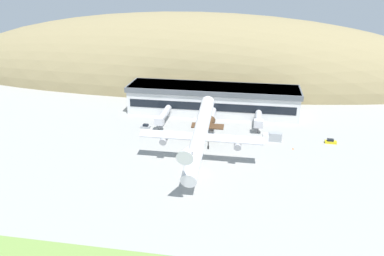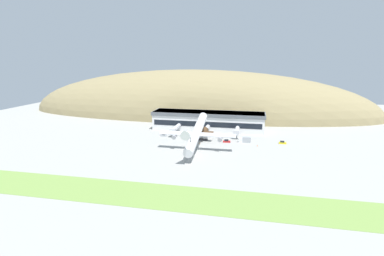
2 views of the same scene
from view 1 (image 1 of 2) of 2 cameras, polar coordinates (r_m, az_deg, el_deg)
name	(u,v)px [view 1 (image 1 of 2)]	position (r m, az deg, el deg)	size (l,w,h in m)	color
ground_plane	(200,173)	(113.50, 1.17, -6.91)	(398.74, 398.74, 0.00)	#9E9E99
hill_backdrop	(189,79)	(217.37, -0.51, 7.52)	(293.45, 81.63, 74.09)	#8E7F56
terminal_building	(213,98)	(160.49, 3.19, 4.61)	(72.64, 17.09, 11.90)	silver
jetway_0	(163,115)	(148.11, -4.42, 1.92)	(3.38, 17.13, 5.43)	silver
jetway_1	(211,117)	(145.75, 2.87, 1.61)	(3.38, 15.42, 5.43)	silver
jetway_2	(258,119)	(145.92, 10.10, 1.31)	(3.38, 13.48, 5.43)	silver
cargo_airplane	(200,135)	(115.64, 1.25, -1.14)	(38.94, 51.22, 15.89)	silver
service_car_0	(331,141)	(141.50, 20.37, -1.94)	(4.08, 1.94, 1.59)	gold
service_car_1	(244,139)	(135.69, 7.96, -1.73)	(4.25, 2.13, 1.52)	#B21E1E
service_car_2	(145,127)	(146.77, -7.11, 0.23)	(3.73, 1.92, 1.65)	#999EA3
fuel_truck	(273,137)	(137.51, 12.19, -1.32)	(6.77, 2.66, 3.15)	silver
box_truck	(206,133)	(137.73, 2.09, -0.73)	(6.79, 2.94, 3.30)	#333338
traffic_cone_0	(293,148)	(132.92, 15.13, -3.03)	(0.52, 0.52, 0.58)	orange
traffic_cone_1	(203,144)	(131.36, 1.68, -2.52)	(0.52, 0.52, 0.58)	orange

